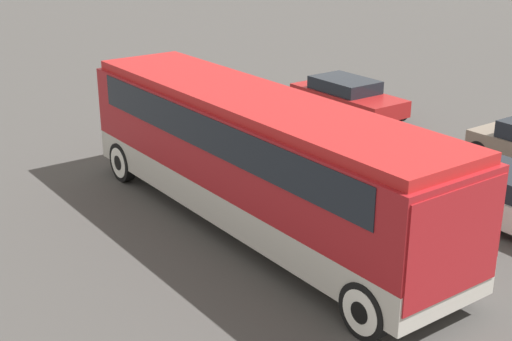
# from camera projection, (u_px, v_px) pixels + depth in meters

# --- Properties ---
(ground_plane) EXTENTS (120.00, 120.00, 0.00)m
(ground_plane) POSITION_uv_depth(u_px,v_px,m) (256.00, 227.00, 16.93)
(ground_plane) COLOR #423F3D
(tour_bus) EXTENTS (11.42, 2.62, 3.21)m
(tour_bus) POSITION_uv_depth(u_px,v_px,m) (259.00, 151.00, 16.18)
(tour_bus) COLOR #B7B2A8
(tour_bus) RESTS_ON ground_plane
(parked_car_far) EXTENTS (4.52, 1.85, 1.28)m
(parked_car_far) POSITION_uv_depth(u_px,v_px,m) (347.00, 96.00, 25.93)
(parked_car_far) COLOR maroon
(parked_car_far) RESTS_ON ground_plane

